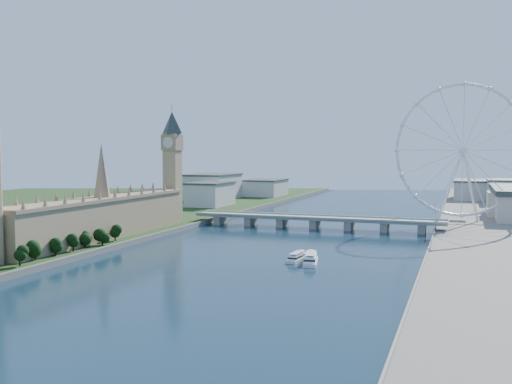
% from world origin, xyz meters
% --- Properties ---
extents(ground, '(2000.00, 2000.00, 0.00)m').
position_xyz_m(ground, '(0.00, 0.00, 0.00)').
color(ground, '#16313F').
rests_on(ground, ground).
extents(tree_row, '(7.83, 199.83, 18.82)m').
position_xyz_m(tree_row, '(-113.00, 66.00, 8.50)').
color(tree_row, black).
rests_on(tree_row, ground).
extents(parliament_range, '(24.00, 200.00, 70.00)m').
position_xyz_m(parliament_range, '(-128.00, 170.00, 18.48)').
color(parliament_range, tan).
rests_on(parliament_range, ground).
extents(big_ben, '(20.02, 20.02, 110.00)m').
position_xyz_m(big_ben, '(-128.00, 278.00, 66.57)').
color(big_ben, tan).
rests_on(big_ben, ground).
extents(westminster_bridge, '(220.00, 22.00, 9.50)m').
position_xyz_m(westminster_bridge, '(0.00, 300.00, 6.63)').
color(westminster_bridge, gray).
rests_on(westminster_bridge, ground).
extents(london_eye, '(113.60, 39.12, 124.30)m').
position_xyz_m(london_eye, '(119.98, 355.08, 67.52)').
color(london_eye, silver).
rests_on(london_eye, ground).
extents(city_skyline, '(505.00, 280.00, 32.00)m').
position_xyz_m(city_skyline, '(39.22, 560.08, 16.96)').
color(city_skyline, beige).
rests_on(city_skyline, ground).
extents(tour_boat_near, '(8.45, 26.59, 5.75)m').
position_xyz_m(tour_boat_near, '(26.23, 149.20, 0.00)').
color(tour_boat_near, silver).
rests_on(tour_boat_near, ground).
extents(tour_boat_far, '(13.62, 31.45, 6.75)m').
position_xyz_m(tour_boat_far, '(36.09, 144.34, 0.00)').
color(tour_boat_far, white).
rests_on(tour_boat_far, ground).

